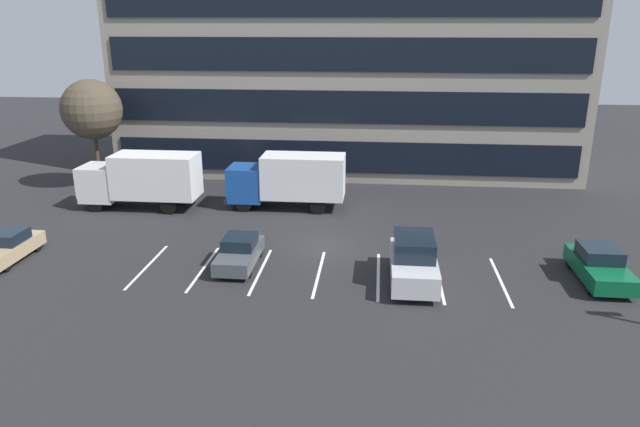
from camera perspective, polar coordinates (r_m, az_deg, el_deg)
ground_plane at (r=30.89m, az=0.55°, el=-3.26°), size 120.00×120.00×0.00m
office_building at (r=46.72m, az=2.71°, el=15.35°), size 34.75×10.23×18.00m
lot_markings at (r=27.69m, az=-0.12°, el=-5.87°), size 16.94×5.40×0.01m
box_truck_white at (r=38.42m, az=-17.03°, el=3.34°), size 7.57×2.51×3.51m
box_truck_blue at (r=36.79m, az=-3.08°, el=3.44°), size 7.44×2.46×3.45m
sedan_charcoal at (r=28.58m, az=-7.88°, el=-3.78°), size 1.70×4.05×1.45m
sedan_forest at (r=29.54m, az=25.63°, el=-4.59°), size 1.88×4.48×1.60m
suv_silver at (r=26.73m, az=9.14°, el=-4.59°), size 2.03×4.79×2.17m
sedan_tan at (r=32.86m, az=-28.25°, el=-2.90°), size 1.70×4.07×1.46m
bare_tree at (r=43.38m, az=-21.43°, el=9.43°), size 4.09×4.09×7.68m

